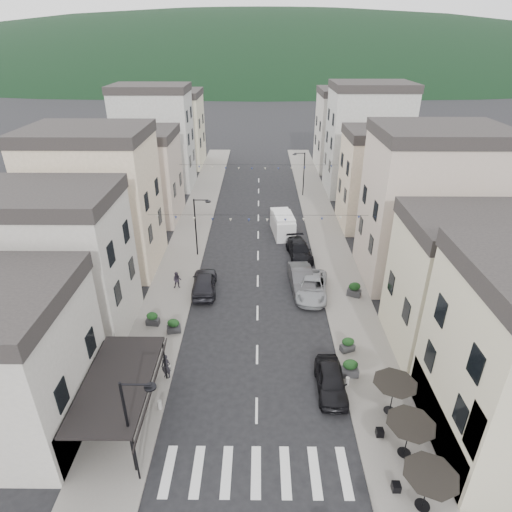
{
  "coord_description": "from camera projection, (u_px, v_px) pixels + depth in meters",
  "views": [
    {
      "loc": [
        0.12,
        -12.26,
        19.81
      ],
      "look_at": [
        -0.14,
        19.16,
        3.5
      ],
      "focal_mm": 30.0,
      "sensor_mm": 36.0,
      "label": 1
    }
  ],
  "objects": [
    {
      "name": "sidewalk_left",
      "position": [
        192.0,
        231.0,
        48.44
      ],
      "size": [
        4.0,
        76.0,
        0.12
      ],
      "primitive_type": "cube",
      "color": "slate",
      "rests_on": "ground"
    },
    {
      "name": "buildings_row_right",
      "position": [
        384.0,
        166.0,
        49.47
      ],
      "size": [
        10.2,
        54.16,
        14.5
      ],
      "color": "beige",
      "rests_on": "ground"
    },
    {
      "name": "hill_backdrop",
      "position": [
        260.0,
        68.0,
        286.26
      ],
      "size": [
        640.0,
        360.0,
        70.0
      ],
      "primitive_type": "ellipsoid",
      "color": "black",
      "rests_on": "ground"
    },
    {
      "name": "ground",
      "position": [
        256.0,
        510.0,
        20.01
      ],
      "size": [
        700.0,
        700.0,
        0.0
      ],
      "primitive_type": "plane",
      "color": "black",
      "rests_on": "ground"
    },
    {
      "name": "sidewalk_right",
      "position": [
        324.0,
        231.0,
        48.32
      ],
      "size": [
        4.0,
        76.0,
        0.12
      ],
      "primitive_type": "cube",
      "color": "slate",
      "rests_on": "ground"
    },
    {
      "name": "bunting_far",
      "position": [
        259.0,
        168.0,
        51.13
      ],
      "size": [
        19.0,
        0.28,
        0.62
      ],
      "color": "black",
      "rests_on": "ground"
    },
    {
      "name": "streetlamp_right_far",
      "position": [
        302.0,
        170.0,
        57.31
      ],
      "size": [
        1.7,
        0.56,
        6.0
      ],
      "color": "black",
      "rests_on": "ground"
    },
    {
      "name": "pedestrian_a",
      "position": [
        166.0,
        367.0,
        27.26
      ],
      "size": [
        0.7,
        0.53,
        1.72
      ],
      "primitive_type": "imported",
      "rotation": [
        0.0,
        0.0,
        -0.2
      ],
      "color": "black",
      "rests_on": "sidewalk_left"
    },
    {
      "name": "cafe_terrace",
      "position": [
        410.0,
        427.0,
        21.35
      ],
      "size": [
        2.5,
        8.1,
        2.53
      ],
      "color": "black",
      "rests_on": "ground"
    },
    {
      "name": "buildings_row_left",
      "position": [
        137.0,
        164.0,
        50.8
      ],
      "size": [
        10.2,
        54.16,
        14.0
      ],
      "color": "#AFAAA0",
      "rests_on": "ground"
    },
    {
      "name": "parked_car_e",
      "position": [
        204.0,
        283.0,
        36.72
      ],
      "size": [
        2.34,
        5.18,
        1.72
      ],
      "primitive_type": "imported",
      "rotation": [
        0.0,
        0.0,
        3.2
      ],
      "color": "black",
      "rests_on": "ground"
    },
    {
      "name": "streetlamp_left_far",
      "position": [
        198.0,
        221.0,
        41.42
      ],
      "size": [
        1.7,
        0.56,
        6.0
      ],
      "color": "black",
      "rests_on": "ground"
    },
    {
      "name": "planter_la",
      "position": [
        152.0,
        319.0,
        32.42
      ],
      "size": [
        1.02,
        0.62,
        1.09
      ],
      "rotation": [
        0.0,
        0.0,
        -0.09
      ],
      "color": "#2B2B2D",
      "rests_on": "sidewalk_left"
    },
    {
      "name": "planter_rc",
      "position": [
        354.0,
        289.0,
        35.99
      ],
      "size": [
        1.28,
        1.03,
        1.26
      ],
      "rotation": [
        0.0,
        0.0,
        -0.43
      ],
      "color": "#2F2F32",
      "rests_on": "sidewalk_right"
    },
    {
      "name": "bunting_near",
      "position": [
        258.0,
        219.0,
        36.93
      ],
      "size": [
        19.0,
        0.28,
        0.62
      ],
      "color": "black",
      "rests_on": "ground"
    },
    {
      "name": "planter_rb",
      "position": [
        348.0,
        345.0,
        29.7
      ],
      "size": [
        1.11,
        0.86,
        1.1
      ],
      "rotation": [
        0.0,
        0.0,
        0.37
      ],
      "color": "#333335",
      "rests_on": "sidewalk_right"
    },
    {
      "name": "parked_car_b",
      "position": [
        302.0,
        279.0,
        37.28
      ],
      "size": [
        2.16,
        5.34,
        1.72
      ],
      "primitive_type": "imported",
      "rotation": [
        0.0,
        0.0,
        0.07
      ],
      "color": "#38383B",
      "rests_on": "ground"
    },
    {
      "name": "bollards",
      "position": [
        257.0,
        412.0,
        24.7
      ],
      "size": [
        11.66,
        10.26,
        0.6
      ],
      "color": "gray",
      "rests_on": "ground"
    },
    {
      "name": "planter_ra",
      "position": [
        350.0,
        368.0,
        27.51
      ],
      "size": [
        1.12,
        0.62,
        1.25
      ],
      "rotation": [
        0.0,
        0.0,
        0.0
      ],
      "color": "#333336",
      "rests_on": "sidewalk_right"
    },
    {
      "name": "parked_car_a",
      "position": [
        331.0,
        381.0,
        26.46
      ],
      "size": [
        1.81,
        4.43,
        1.5
      ],
      "primitive_type": "imported",
      "rotation": [
        0.0,
        0.0,
        -0.01
      ],
      "color": "black",
      "rests_on": "ground"
    },
    {
      "name": "parked_car_c",
      "position": [
        312.0,
        287.0,
        36.29
      ],
      "size": [
        3.3,
        5.85,
        1.54
      ],
      "primitive_type": "imported",
      "rotation": [
        0.0,
        0.0,
        -0.14
      ],
      "color": "gray",
      "rests_on": "ground"
    },
    {
      "name": "boutique_awning",
      "position": [
        122.0,
        382.0,
        23.06
      ],
      "size": [
        3.77,
        7.5,
        3.28
      ],
      "color": "black",
      "rests_on": "ground"
    },
    {
      "name": "delivery_van",
      "position": [
        283.0,
        224.0,
        47.24
      ],
      "size": [
        2.66,
        5.39,
        2.48
      ],
      "rotation": [
        0.0,
        0.0,
        0.12
      ],
      "color": "silver",
      "rests_on": "ground"
    },
    {
      "name": "streetlamp_left_near",
      "position": [
        133.0,
        419.0,
        20.12
      ],
      "size": [
        1.7,
        0.56,
        6.0
      ],
      "color": "black",
      "rests_on": "ground"
    },
    {
      "name": "planter_lb",
      "position": [
        174.0,
        326.0,
        31.58
      ],
      "size": [
        1.11,
        0.76,
        1.14
      ],
      "rotation": [
        0.0,
        0.0,
        0.21
      ],
      "color": "#28282B",
      "rests_on": "sidewalk_left"
    },
    {
      "name": "parked_car_d",
      "position": [
        299.0,
        250.0,
        42.55
      ],
      "size": [
        2.7,
        5.34,
        1.49
      ],
      "primitive_type": "imported",
      "rotation": [
        0.0,
        0.0,
        0.12
      ],
      "color": "black",
      "rests_on": "ground"
    },
    {
      "name": "pedestrian_b",
      "position": [
        177.0,
        280.0,
        37.03
      ],
      "size": [
        0.79,
        0.64,
        1.55
      ],
      "primitive_type": "imported",
      "rotation": [
        0.0,
        0.0,
        0.07
      ],
      "color": "#27222D",
      "rests_on": "sidewalk_left"
    }
  ]
}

